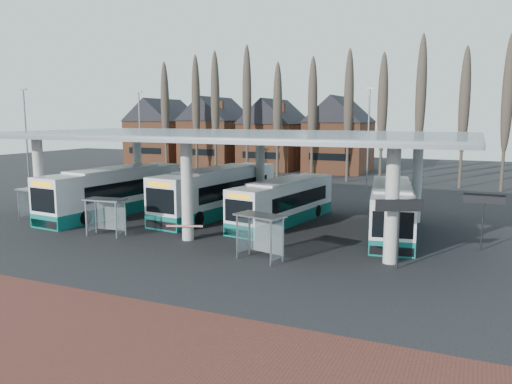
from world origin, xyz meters
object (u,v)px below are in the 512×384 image
at_px(bus_2, 284,202).
at_px(shelter_2, 261,227).
at_px(shelter_1, 106,209).
at_px(bus_0, 115,192).
at_px(bus_3, 391,210).
at_px(bus_1, 218,193).
at_px(shelter_0, 35,198).

distance_m(bus_2, shelter_2, 9.42).
bearing_deg(shelter_1, shelter_2, -11.23).
bearing_deg(shelter_1, bus_0, 119.82).
bearing_deg(shelter_2, bus_3, 74.52).
bearing_deg(bus_0, shelter_2, -19.01).
distance_m(bus_1, shelter_2, 12.63).
distance_m(bus_2, shelter_0, 17.79).
relative_size(bus_1, bus_3, 1.13).
distance_m(bus_2, shelter_1, 11.98).
bearing_deg(bus_1, shelter_0, -138.83).
xyz_separation_m(bus_1, bus_2, (5.64, -0.73, -0.24)).
relative_size(bus_0, shelter_2, 4.56).
height_order(bus_3, shelter_1, bus_3).
relative_size(bus_3, shelter_1, 4.42).
relative_size(bus_1, shelter_2, 4.62).
bearing_deg(shelter_0, shelter_1, -4.17).
height_order(bus_2, shelter_0, bus_2).
bearing_deg(bus_1, bus_2, -0.39).
height_order(bus_1, shelter_1, bus_1).
distance_m(bus_0, shelter_2, 16.82).
bearing_deg(shelter_2, bus_0, 170.39).
bearing_deg(bus_0, bus_1, 26.79).
distance_m(shelter_0, shelter_2, 18.88).
relative_size(bus_2, shelter_1, 4.26).
bearing_deg(bus_2, bus_0, -161.82).
relative_size(shelter_0, shelter_1, 0.98).
relative_size(bus_2, shelter_0, 4.33).
xyz_separation_m(bus_3, shelter_1, (-16.22, -7.83, 0.21)).
bearing_deg(bus_0, shelter_1, -48.77).
relative_size(bus_0, bus_1, 0.99).
bearing_deg(shelter_2, bus_1, 143.46).
relative_size(bus_0, bus_3, 1.11).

